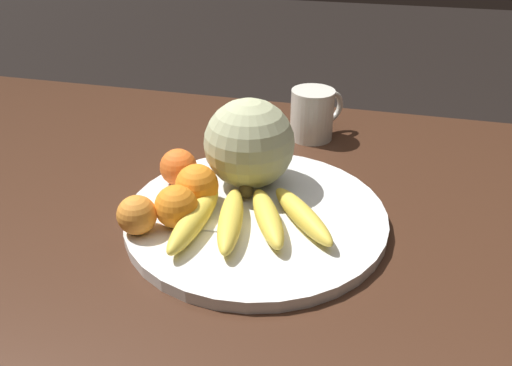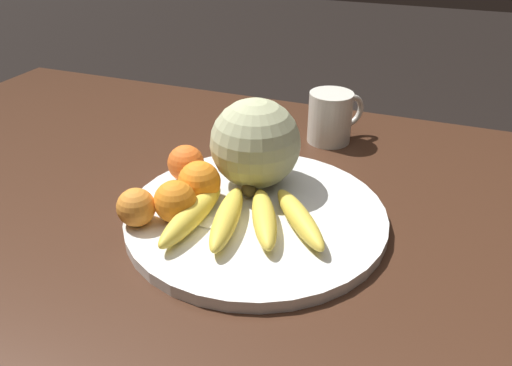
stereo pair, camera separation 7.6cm
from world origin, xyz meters
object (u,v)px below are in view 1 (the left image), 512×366
Objects in this scene: orange_mid_center at (178,167)px; ceramic_mug at (313,114)px; fruit_bowl at (256,215)px; kitchen_table at (210,267)px; orange_back_left at (137,215)px; produce_tag at (202,225)px; orange_front_right at (176,206)px; orange_front_left at (197,186)px; melon at (249,144)px; banana_bunch at (245,218)px.

ceramic_mug is at bearing -122.97° from orange_mid_center.
fruit_bowl is at bearing 83.72° from ceramic_mug.
kitchen_table is 28.50× the size of orange_back_left.
produce_tag is at bearing 75.06° from ceramic_mug.
fruit_bowl reaches higher than kitchen_table.
produce_tag is 0.65× the size of ceramic_mug.
orange_front_right reaches higher than fruit_bowl.
orange_front_right reaches higher than kitchen_table.
orange_front_left reaches higher than orange_mid_center.
melon is at bearing -116.07° from orange_front_right.
melon reaches higher than banana_bunch.
produce_tag is 0.41m from ceramic_mug.
melon is at bearing -106.63° from kitchen_table.
melon reaches higher than kitchen_table.
banana_bunch is 3.46× the size of orange_front_left.
orange_front_right is 0.58× the size of ceramic_mug.
orange_mid_center is 1.08× the size of orange_back_left.
produce_tag is at bearing 126.04° from orange_mid_center.
orange_back_left is 0.80× the size of produce_tag.
melon is 0.17m from orange_front_right.
orange_front_left is at bearing 53.70° from melon.
orange_front_right is at bearing 110.73° from orange_mid_center.
fruit_bowl is 0.18m from orange_back_left.
kitchen_table is 4.05× the size of fruit_bowl.
ceramic_mug reaches higher than orange_mid_center.
ceramic_mug is (-0.10, -0.37, 0.13)m from kitchen_table.
orange_front_right is at bearing 70.64° from ceramic_mug.
kitchen_table is at bearing 29.83° from fruit_bowl.
orange_back_left is 0.10m from produce_tag.
orange_front_right is at bearing 4.49° from produce_tag.
banana_bunch is at bearing 154.56° from orange_front_left.
orange_front_right is at bearing 63.93° from melon.
orange_front_right is at bearing -97.89° from banana_bunch.
ceramic_mug is (-0.14, -0.40, 0.00)m from orange_front_right.
orange_back_left is (0.00, 0.15, -0.00)m from orange_mid_center.
melon reaches higher than produce_tag.
orange_front_left is 0.07m from produce_tag.
orange_front_right is 0.06m from orange_back_left.
orange_front_left is 0.36m from ceramic_mug.
melon is at bearing -126.30° from orange_front_left.
orange_mid_center is (0.14, -0.10, 0.01)m from banana_bunch.
orange_back_left is at bearing 34.47° from kitchen_table.
ceramic_mug reaches higher than kitchen_table.
fruit_bowl is at bearing -177.07° from orange_front_left.
banana_bunch is at bearing 83.98° from ceramic_mug.
orange_mid_center is (0.04, -0.12, -0.00)m from orange_front_right.
orange_front_right is 1.11× the size of orange_back_left.
melon is 0.63× the size of banana_bunch.
kitchen_table is at bearing 74.34° from ceramic_mug.
ceramic_mug is (-0.19, -0.43, 0.00)m from orange_back_left.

